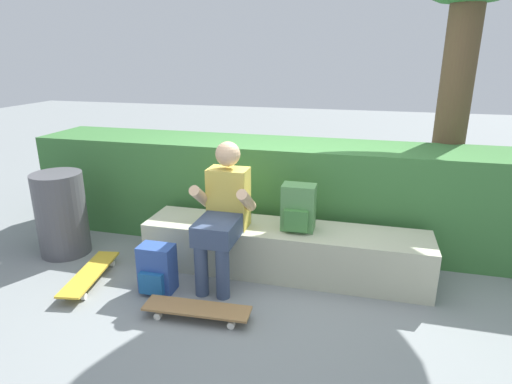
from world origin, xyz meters
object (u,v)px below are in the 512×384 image
at_px(person_skater, 224,210).
at_px(skateboard_near_person, 197,309).
at_px(backpack_on_bench, 298,208).
at_px(bench_main, 284,250).
at_px(skateboard_beside_bench, 90,274).
at_px(trash_bin, 61,214).
at_px(backpack_on_ground, 157,269).

relative_size(person_skater, skateboard_near_person, 1.46).
height_order(skateboard_near_person, backpack_on_bench, backpack_on_bench).
relative_size(bench_main, backpack_on_bench, 6.23).
xyz_separation_m(bench_main, skateboard_beside_bench, (-1.57, -0.59, -0.14)).
bearing_deg(trash_bin, bench_main, 3.95).
distance_m(person_skater, skateboard_beside_bench, 1.28).
distance_m(person_skater, backpack_on_ground, 0.73).
xyz_separation_m(person_skater, backpack_on_ground, (-0.46, -0.35, -0.44)).
relative_size(skateboard_beside_bench, backpack_on_ground, 2.06).
xyz_separation_m(skateboard_beside_bench, backpack_on_ground, (0.63, 0.01, 0.12)).
distance_m(bench_main, skateboard_near_person, 0.99).
bearing_deg(person_skater, backpack_on_bench, 19.50).
bearing_deg(backpack_on_ground, bench_main, 31.41).
height_order(person_skater, trash_bin, person_skater).
bearing_deg(bench_main, person_skater, -155.24).
height_order(bench_main, person_skater, person_skater).
bearing_deg(backpack_on_ground, skateboard_beside_bench, -178.75).
bearing_deg(skateboard_near_person, skateboard_beside_bench, 166.22).
bearing_deg(bench_main, skateboard_beside_bench, -159.47).
distance_m(backpack_on_bench, trash_bin, 2.28).
relative_size(person_skater, backpack_on_ground, 2.94).
xyz_separation_m(backpack_on_ground, trash_bin, (-1.21, 0.43, 0.21)).
height_order(bench_main, skateboard_near_person, bench_main).
distance_m(skateboard_near_person, trash_bin, 1.84).
height_order(bench_main, skateboard_beside_bench, bench_main).
bearing_deg(backpack_on_bench, person_skater, -160.50).
height_order(skateboard_beside_bench, backpack_on_bench, backpack_on_bench).
xyz_separation_m(bench_main, skateboard_near_person, (-0.48, -0.86, -0.14)).
bearing_deg(trash_bin, skateboard_near_person, -23.04).
bearing_deg(backpack_on_ground, backpack_on_bench, 28.09).
relative_size(backpack_on_ground, trash_bin, 0.50).
bearing_deg(person_skater, skateboard_beside_bench, -161.40).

